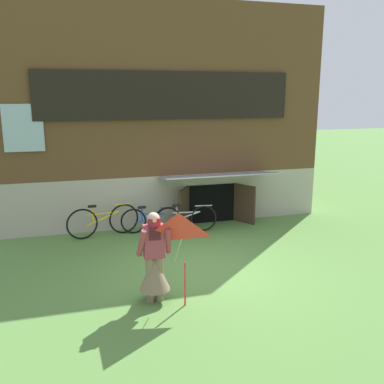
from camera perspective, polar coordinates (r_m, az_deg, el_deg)
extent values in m
plane|color=#56843D|center=(8.77, 1.44, -10.11)|extent=(60.00, 60.00, 0.00)
cube|color=#ADA393|center=(13.78, -5.57, 1.34)|extent=(8.65, 5.18, 1.36)
cube|color=brown|center=(13.50, -5.84, 13.36)|extent=(8.65, 5.18, 4.39)
cube|color=black|center=(10.93, -3.26, 12.78)|extent=(6.47, 0.08, 1.18)
cube|color=#9EB7C6|center=(10.95, -3.28, 12.78)|extent=(6.31, 0.04, 1.06)
cube|color=#9EB7C6|center=(10.73, -21.66, 7.97)|extent=(0.90, 0.06, 1.10)
cube|color=black|center=(11.65, 2.59, -1.54)|extent=(1.40, 0.03, 1.05)
cube|color=#3D2B1E|center=(11.14, -1.08, -2.20)|extent=(0.44, 0.61, 1.05)
cube|color=#3D2B1E|center=(11.68, 6.99, -1.58)|extent=(0.41, 0.63, 1.05)
cube|color=#999EA8|center=(10.96, 3.53, 2.25)|extent=(3.00, 1.09, 0.18)
cylinder|color=#7F6B51|center=(7.33, -5.65, -11.59)|extent=(0.14, 0.14, 0.79)
cylinder|color=#7F6B51|center=(7.36, -4.41, -11.47)|extent=(0.14, 0.14, 0.79)
cone|color=#7F6B51|center=(7.30, -5.05, -10.69)|extent=(0.52, 0.52, 0.59)
cube|color=#993847|center=(7.10, -5.14, -6.58)|extent=(0.34, 0.20, 0.56)
cylinder|color=#993847|center=(6.96, -6.77, -6.78)|extent=(0.17, 0.32, 0.52)
cylinder|color=#993847|center=(7.04, -3.21, -6.48)|extent=(0.17, 0.32, 0.52)
cube|color=maroon|center=(6.97, -5.08, -4.96)|extent=(0.20, 0.08, 0.36)
sphere|color=#D8AD8E|center=(6.98, -5.20, -3.59)|extent=(0.21, 0.21, 0.21)
pyramid|color=red|center=(6.64, -1.77, -5.84)|extent=(0.89, 0.66, 0.60)
cylinder|color=beige|center=(6.97, -1.87, -7.76)|extent=(0.01, 0.45, 0.53)
cylinder|color=red|center=(7.18, -0.94, -12.21)|extent=(0.03, 0.03, 0.76)
torus|color=black|center=(10.91, 1.56, -3.53)|extent=(0.68, 0.13, 0.68)
torus|color=black|center=(10.80, -3.27, -3.74)|extent=(0.68, 0.13, 0.68)
cylinder|color=#ADAFB5|center=(10.80, -0.84, -2.75)|extent=(0.69, 0.13, 0.04)
cylinder|color=#ADAFB5|center=(10.83, -0.84, -3.32)|extent=(0.75, 0.13, 0.28)
cylinder|color=#ADAFB5|center=(10.77, -2.06, -2.80)|extent=(0.04, 0.04, 0.38)
cube|color=black|center=(10.72, -2.07, -1.82)|extent=(0.20, 0.08, 0.05)
cylinder|color=#ADAFB5|center=(10.83, 1.57, -1.84)|extent=(0.44, 0.09, 0.03)
torus|color=black|center=(10.89, -3.23, -3.68)|extent=(0.65, 0.11, 0.65)
torus|color=black|center=(10.83, -7.84, -3.88)|extent=(0.65, 0.11, 0.65)
cylinder|color=#284CB2|center=(10.80, -5.55, -2.94)|extent=(0.66, 0.11, 0.04)
cylinder|color=#284CB2|center=(10.83, -5.54, -3.48)|extent=(0.72, 0.11, 0.26)
cylinder|color=#284CB2|center=(10.79, -6.71, -2.99)|extent=(0.04, 0.04, 0.36)
cube|color=black|center=(10.74, -6.73, -2.06)|extent=(0.20, 0.08, 0.05)
cylinder|color=#284CB2|center=(10.80, -3.25, -2.07)|extent=(0.44, 0.07, 0.03)
torus|color=black|center=(10.87, -9.10, -3.54)|extent=(0.76, 0.18, 0.76)
torus|color=black|center=(10.63, -14.49, -4.18)|extent=(0.76, 0.18, 0.76)
cylinder|color=gold|center=(10.68, -11.81, -2.85)|extent=(0.78, 0.17, 0.04)
cylinder|color=gold|center=(10.71, -11.78, -3.49)|extent=(0.85, 0.18, 0.31)
cylinder|color=gold|center=(10.62, -13.17, -3.00)|extent=(0.04, 0.04, 0.43)
cube|color=black|center=(10.57, -13.23, -1.88)|extent=(0.20, 0.08, 0.05)
cylinder|color=gold|center=(10.77, -9.17, -1.62)|extent=(0.44, 0.10, 0.03)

